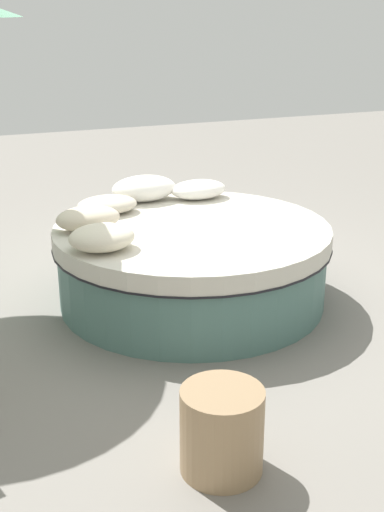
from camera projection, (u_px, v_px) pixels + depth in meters
name	position (u px, v px, depth m)	size (l,w,h in m)	color
ground_plane	(192.00, 300.00, 5.31)	(16.00, 16.00, 0.00)	gray
round_bed	(192.00, 263.00, 5.20)	(2.10, 2.10, 0.61)	#4C726B
throw_pillow_0	(198.00, 189.00, 5.80)	(0.49, 0.32, 0.16)	white
throw_pillow_1	(144.00, 188.00, 5.72)	(0.55, 0.36, 0.21)	white
throw_pillow_2	(107.00, 205.00, 5.39)	(0.48, 0.35, 0.14)	beige
throw_pillow_3	(88.00, 218.00, 4.97)	(0.47, 0.31, 0.18)	beige
throw_pillow_4	(102.00, 237.00, 4.56)	(0.45, 0.37, 0.18)	beige
side_table	(222.00, 431.00, 3.29)	(0.41, 0.41, 0.44)	#997A56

